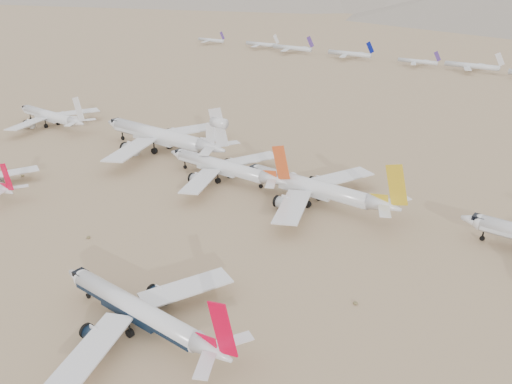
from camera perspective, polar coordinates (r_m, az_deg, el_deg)
ground at (r=109.15m, az=-15.41°, el=-12.73°), size 7000.00×7000.00×0.00m
main_airliner at (r=99.79m, az=-12.96°, el=-13.25°), size 44.00×42.98×15.53m
row2_gold_tail at (r=148.25m, az=6.88°, el=0.40°), size 51.67×50.53×18.40m
row2_orange_tail at (r=164.74m, az=-3.56°, el=2.81°), size 47.59×46.56×16.98m
row2_white_trijet at (r=195.08m, az=-10.50°, el=6.28°), size 61.87×60.47×21.92m
row2_white_twin at (r=244.03m, az=-22.35°, el=7.99°), size 46.90×45.89×16.76m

